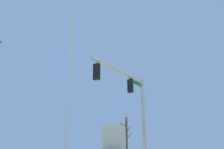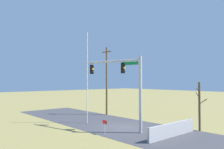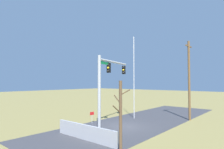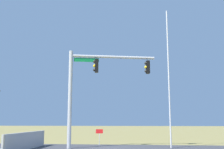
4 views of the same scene
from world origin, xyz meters
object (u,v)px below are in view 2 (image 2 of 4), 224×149
Objects in this scene: open_sign at (105,124)px; flagpole at (87,77)px; bare_tree at (199,106)px; utility_pole at (107,80)px; signal_mast at (125,80)px.

flagpole is at bearing 160.83° from open_sign.
flagpole is at bearing -150.65° from bare_tree.
utility_pole is (-3.24, 5.51, -0.22)m from flagpole.
utility_pole is (-8.69, 5.01, 0.03)m from signal_mast.
open_sign is at bearing -40.75° from utility_pole.
flagpole is 8.18× the size of open_sign.
signal_mast is at bearing -131.69° from bare_tree.
flagpole is at bearing -59.51° from utility_pole.
flagpole reaches higher than bare_tree.
flagpole reaches higher than utility_pole.
utility_pole is 2.04× the size of bare_tree.
open_sign is (-4.73, -7.46, -1.40)m from bare_tree.
bare_tree is at bearing 48.31° from signal_mast.
utility_pole is 13.48m from bare_tree.
utility_pole is 11.90m from open_sign.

